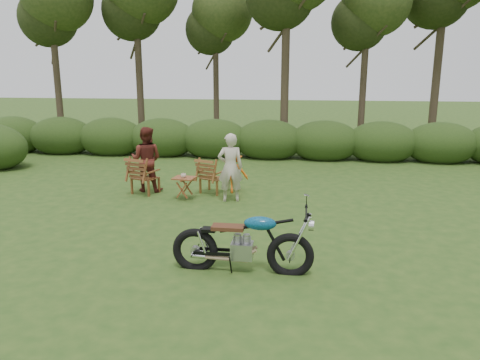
# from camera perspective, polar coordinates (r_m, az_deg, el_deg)

# --- Properties ---
(ground) EXTENTS (80.00, 80.00, 0.00)m
(ground) POSITION_cam_1_polar(r_m,az_deg,el_deg) (8.58, -0.50, -8.52)
(ground) COLOR #264416
(ground) RESTS_ON ground
(tree_line) EXTENTS (22.52, 11.62, 8.14)m
(tree_line) POSITION_cam_1_polar(r_m,az_deg,el_deg) (17.63, 5.55, 15.43)
(tree_line) COLOR #382E1E
(tree_line) RESTS_ON ground
(motorcycle) EXTENTS (2.19, 0.86, 1.24)m
(motorcycle) POSITION_cam_1_polar(r_m,az_deg,el_deg) (7.76, 0.25, -11.00)
(motorcycle) COLOR #0E7BB7
(motorcycle) RESTS_ON ground
(lawn_chair_right) EXTENTS (0.84, 0.84, 0.95)m
(lawn_chair_right) POSITION_cam_1_polar(r_m,az_deg,el_deg) (12.38, -3.30, -1.55)
(lawn_chair_right) COLOR brown
(lawn_chair_right) RESTS_ON ground
(lawn_chair_left) EXTENTS (0.86, 0.86, 0.99)m
(lawn_chair_left) POSITION_cam_1_polar(r_m,az_deg,el_deg) (12.56, -11.40, -1.58)
(lawn_chair_left) COLOR brown
(lawn_chair_left) RESTS_ON ground
(side_table) EXTENTS (0.61, 0.54, 0.56)m
(side_table) POSITION_cam_1_polar(r_m,az_deg,el_deg) (11.76, -6.78, -1.01)
(side_table) COLOR brown
(side_table) RESTS_ON ground
(cup) EXTENTS (0.16, 0.16, 0.10)m
(cup) POSITION_cam_1_polar(r_m,az_deg,el_deg) (11.65, -6.91, 0.54)
(cup) COLOR beige
(cup) RESTS_ON side_table
(adult_a) EXTENTS (0.68, 0.52, 1.69)m
(adult_a) POSITION_cam_1_polar(r_m,az_deg,el_deg) (11.61, -1.17, -2.56)
(adult_a) COLOR beige
(adult_a) RESTS_ON ground
(adult_b) EXTENTS (0.85, 0.67, 1.72)m
(adult_b) POSITION_cam_1_polar(r_m,az_deg,el_deg) (12.79, -11.16, -1.29)
(adult_b) COLOR #5A2119
(adult_b) RESTS_ON ground
(child) EXTENTS (0.76, 0.50, 1.11)m
(child) POSITION_cam_1_polar(r_m,az_deg,el_deg) (12.37, -0.71, -1.53)
(child) COLOR orange
(child) RESTS_ON ground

